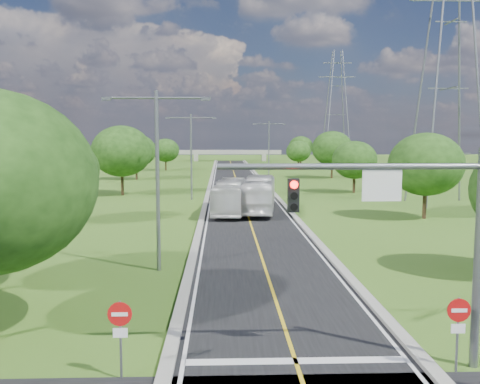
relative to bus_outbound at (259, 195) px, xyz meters
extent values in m
plane|color=#375A19|center=(-1.21, 25.49, -1.76)|extent=(260.00, 260.00, 0.00)
cube|color=black|center=(-1.21, 31.49, -1.73)|extent=(8.00, 150.00, 0.06)
cube|color=gray|center=(-5.46, 31.49, -1.65)|extent=(0.50, 150.00, 0.22)
cube|color=gray|center=(3.04, 31.49, -1.65)|extent=(0.50, 150.00, 0.22)
cylinder|color=slate|center=(4.59, -35.51, 1.84)|extent=(0.28, 0.28, 7.20)
cylinder|color=slate|center=(0.39, -35.51, 4.84)|extent=(8.40, 0.20, 0.20)
cube|color=black|center=(-1.41, -35.51, 3.94)|extent=(0.35, 0.28, 1.05)
cylinder|color=#FF140C|center=(-1.41, -35.67, 4.29)|extent=(0.24, 0.06, 0.24)
cube|color=white|center=(1.39, -35.51, 4.24)|extent=(1.25, 0.06, 1.00)
cylinder|color=slate|center=(-6.81, -36.01, -0.51)|extent=(0.08, 0.08, 2.50)
cylinder|color=#B20F0F|center=(-6.81, -36.04, 0.34)|extent=(0.76, 0.05, 0.76)
cube|color=white|center=(-6.81, -36.07, 0.34)|extent=(0.50, 0.02, 0.12)
cube|color=white|center=(-6.81, -36.04, -0.26)|extent=(0.45, 0.04, 0.30)
cylinder|color=slate|center=(3.79, -36.01, -0.51)|extent=(0.08, 0.08, 2.50)
cylinder|color=#B20F0F|center=(3.79, -36.04, 0.34)|extent=(0.76, 0.05, 0.76)
cube|color=white|center=(3.79, -36.07, 0.34)|extent=(0.50, 0.02, 0.12)
cube|color=white|center=(3.79, -36.04, -0.26)|extent=(0.45, 0.04, 0.30)
cylinder|color=slate|center=(3.99, 3.49, -0.56)|extent=(0.08, 0.08, 2.40)
cube|color=white|center=(3.99, 3.46, 0.24)|extent=(0.55, 0.04, 0.70)
cube|color=gray|center=(-11.21, 105.49, -0.76)|extent=(1.20, 3.00, 2.00)
cube|color=gray|center=(8.79, 105.49, -0.76)|extent=(1.20, 3.00, 2.00)
cube|color=gray|center=(-1.21, 105.49, 0.84)|extent=(30.00, 3.00, 1.20)
cylinder|color=slate|center=(-7.21, -22.51, 3.24)|extent=(0.22, 0.22, 10.00)
cylinder|color=slate|center=(-8.61, -22.51, 7.84)|extent=(2.80, 0.12, 0.12)
cylinder|color=slate|center=(-5.81, -22.51, 7.84)|extent=(2.80, 0.12, 0.12)
cube|color=slate|center=(-9.91, -22.51, 7.79)|extent=(0.50, 0.25, 0.18)
cube|color=slate|center=(-4.51, -22.51, 7.79)|extent=(0.50, 0.25, 0.18)
cylinder|color=slate|center=(-7.21, 10.49, 3.24)|extent=(0.22, 0.22, 10.00)
cylinder|color=slate|center=(-8.61, 10.49, 7.84)|extent=(2.80, 0.12, 0.12)
cylinder|color=slate|center=(-5.81, 10.49, 7.84)|extent=(2.80, 0.12, 0.12)
cube|color=slate|center=(-9.91, 10.49, 7.79)|extent=(0.50, 0.25, 0.18)
cube|color=slate|center=(-4.51, 10.49, 7.79)|extent=(0.50, 0.25, 0.18)
cylinder|color=slate|center=(4.79, 43.49, 3.24)|extent=(0.22, 0.22, 10.00)
cylinder|color=slate|center=(3.39, 43.49, 7.84)|extent=(2.80, 0.12, 0.12)
cylinder|color=slate|center=(6.19, 43.49, 7.84)|extent=(2.80, 0.12, 0.12)
cube|color=slate|center=(2.09, 43.49, 7.79)|extent=(0.50, 0.25, 0.18)
cube|color=slate|center=(7.49, 43.49, 7.79)|extent=(0.50, 0.25, 0.18)
cube|color=slate|center=(20.79, 5.49, 20.08)|extent=(9.00, 0.25, 0.25)
cube|color=slate|center=(24.79, 80.49, 20.08)|extent=(9.00, 0.25, 0.25)
cube|color=slate|center=(24.79, 80.49, 23.44)|extent=(7.00, 0.25, 0.25)
cylinder|color=black|center=(-17.21, -6.51, -0.41)|extent=(0.36, 0.36, 2.70)
ellipsoid|color=#193A10|center=(-17.21, -6.51, 2.89)|extent=(6.30, 6.30, 5.36)
cylinder|color=black|center=(-16.21, 15.49, -0.14)|extent=(0.36, 0.36, 3.24)
ellipsoid|color=#193A10|center=(-16.21, 15.49, 3.82)|extent=(7.56, 7.56, 6.43)
cylinder|color=black|center=(-18.21, 39.49, -0.32)|extent=(0.36, 0.36, 2.88)
ellipsoid|color=#193A10|center=(-18.21, 39.49, 3.20)|extent=(6.72, 6.72, 5.71)
cylinder|color=black|center=(-15.71, 63.49, -0.50)|extent=(0.36, 0.36, 2.52)
ellipsoid|color=#193A10|center=(-15.71, 63.49, 2.58)|extent=(5.88, 5.88, 5.00)
cylinder|color=black|center=(14.79, -4.51, -0.32)|extent=(0.36, 0.36, 2.88)
ellipsoid|color=#193A10|center=(14.79, -4.51, 3.20)|extent=(6.72, 6.72, 5.71)
cylinder|color=black|center=(13.79, 17.49, -0.50)|extent=(0.36, 0.36, 2.52)
ellipsoid|color=#193A10|center=(13.79, 17.49, 2.58)|extent=(5.88, 5.88, 5.00)
cylinder|color=black|center=(15.79, 41.49, -0.23)|extent=(0.36, 0.36, 3.06)
ellipsoid|color=#193A10|center=(15.79, 41.49, 3.51)|extent=(7.14, 7.14, 6.07)
cylinder|color=black|center=(13.29, 65.49, -0.59)|extent=(0.36, 0.36, 2.34)
ellipsoid|color=#193A10|center=(13.29, 65.49, 2.27)|extent=(5.46, 5.46, 4.64)
cylinder|color=black|center=(16.79, 85.49, -0.41)|extent=(0.36, 0.36, 2.70)
ellipsoid|color=#193A10|center=(16.79, 85.49, 2.89)|extent=(6.30, 6.30, 5.36)
imported|color=silver|center=(0.00, 0.00, 0.00)|extent=(4.24, 12.48, 3.41)
imported|color=silver|center=(-2.86, -0.70, -0.11)|extent=(3.68, 11.63, 3.19)
camera|label=1|loc=(-3.66, -52.10, 5.81)|focal=40.00mm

